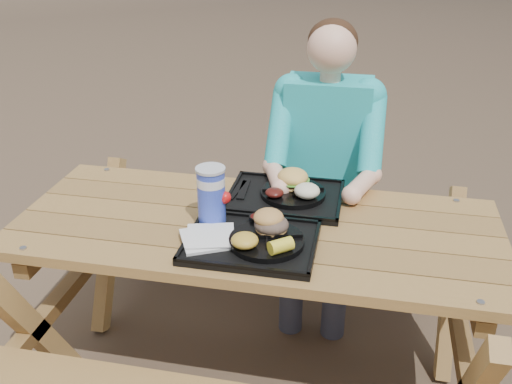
# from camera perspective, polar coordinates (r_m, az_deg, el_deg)

# --- Properties ---
(ground) EXTENTS (60.00, 60.00, 0.00)m
(ground) POSITION_cam_1_polar(r_m,az_deg,el_deg) (2.58, 0.00, -17.79)
(ground) COLOR #999999
(ground) RESTS_ON ground
(picnic_table) EXTENTS (1.80, 1.49, 0.75)m
(picnic_table) POSITION_cam_1_polar(r_m,az_deg,el_deg) (2.33, 0.00, -11.18)
(picnic_table) COLOR #999999
(picnic_table) RESTS_ON ground
(tray_near) EXTENTS (0.45, 0.35, 0.02)m
(tray_near) POSITION_cam_1_polar(r_m,az_deg,el_deg) (1.98, -0.47, -5.15)
(tray_near) COLOR black
(tray_near) RESTS_ON picnic_table
(tray_far) EXTENTS (0.45, 0.35, 0.02)m
(tray_far) POSITION_cam_1_polar(r_m,az_deg,el_deg) (2.29, 2.93, -0.58)
(tray_far) COLOR black
(tray_far) RESTS_ON picnic_table
(plate_near) EXTENTS (0.26, 0.26, 0.02)m
(plate_near) POSITION_cam_1_polar(r_m,az_deg,el_deg) (1.96, 1.08, -4.90)
(plate_near) COLOR black
(plate_near) RESTS_ON tray_near
(plate_far) EXTENTS (0.26, 0.26, 0.02)m
(plate_far) POSITION_cam_1_polar(r_m,az_deg,el_deg) (2.28, 3.73, -0.09)
(plate_far) COLOR black
(plate_far) RESTS_ON tray_far
(napkin_stack) EXTENTS (0.23, 0.23, 0.02)m
(napkin_stack) POSITION_cam_1_polar(r_m,az_deg,el_deg) (1.98, -4.94, -4.60)
(napkin_stack) COLOR silver
(napkin_stack) RESTS_ON tray_near
(soda_cup) EXTENTS (0.10, 0.10, 0.20)m
(soda_cup) POSITION_cam_1_polar(r_m,az_deg,el_deg) (2.06, -4.49, -0.42)
(soda_cup) COLOR #1932BD
(soda_cup) RESTS_ON tray_near
(condiment_bbq) EXTENTS (0.06, 0.06, 0.03)m
(condiment_bbq) POSITION_cam_1_polar(r_m,az_deg,el_deg) (2.07, 0.09, -2.83)
(condiment_bbq) COLOR #330605
(condiment_bbq) RESTS_ON tray_near
(condiment_mustard) EXTENTS (0.05, 0.05, 0.03)m
(condiment_mustard) POSITION_cam_1_polar(r_m,az_deg,el_deg) (2.05, 1.78, -3.10)
(condiment_mustard) COLOR yellow
(condiment_mustard) RESTS_ON tray_near
(sandwich) EXTENTS (0.11, 0.11, 0.12)m
(sandwich) POSITION_cam_1_polar(r_m,az_deg,el_deg) (1.97, 1.57, -2.40)
(sandwich) COLOR #C38844
(sandwich) RESTS_ON plate_near
(mac_cheese) EXTENTS (0.09, 0.09, 0.05)m
(mac_cheese) POSITION_cam_1_polar(r_m,az_deg,el_deg) (1.90, -1.14, -4.86)
(mac_cheese) COLOR gold
(mac_cheese) RESTS_ON plate_near
(corn_cob) EXTENTS (0.11, 0.11, 0.05)m
(corn_cob) POSITION_cam_1_polar(r_m,az_deg,el_deg) (1.87, 2.50, -5.40)
(corn_cob) COLOR yellow
(corn_cob) RESTS_ON plate_near
(cutlery_far) EXTENTS (0.04, 0.18, 0.01)m
(cutlery_far) POSITION_cam_1_polar(r_m,az_deg,el_deg) (2.32, -1.25, 0.27)
(cutlery_far) COLOR black
(cutlery_far) RESTS_ON tray_far
(burger) EXTENTS (0.13, 0.13, 0.11)m
(burger) POSITION_cam_1_polar(r_m,az_deg,el_deg) (2.29, 3.70, 1.88)
(burger) COLOR #EDB453
(burger) RESTS_ON plate_far
(baked_beans) EXTENTS (0.07, 0.07, 0.03)m
(baked_beans) POSITION_cam_1_polar(r_m,az_deg,el_deg) (2.22, 1.85, -0.07)
(baked_beans) COLOR #47120E
(baked_beans) RESTS_ON plate_far
(potato_salad) EXTENTS (0.10, 0.10, 0.06)m
(potato_salad) POSITION_cam_1_polar(r_m,az_deg,el_deg) (2.22, 5.12, 0.12)
(potato_salad) COLOR #EFEBCA
(potato_salad) RESTS_ON plate_far
(diner) EXTENTS (0.48, 0.84, 1.28)m
(diner) POSITION_cam_1_polar(r_m,az_deg,el_deg) (2.71, 6.82, 0.98)
(diner) COLOR teal
(diner) RESTS_ON ground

